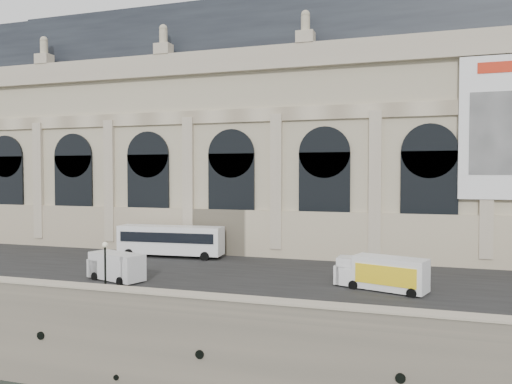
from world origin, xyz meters
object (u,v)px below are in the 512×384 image
(van_c, at_px, (365,272))
(box_truck, at_px, (385,274))
(van_b, at_px, (114,266))
(bus_left, at_px, (170,240))
(lamp_right, at_px, (105,269))

(van_c, xyz_separation_m, box_truck, (1.58, -1.06, 0.15))
(van_b, height_order, box_truck, box_truck)
(box_truck, bearing_deg, van_b, -172.22)
(bus_left, distance_m, van_c, 22.22)
(box_truck, bearing_deg, bus_left, 158.74)
(van_b, bearing_deg, van_c, 11.35)
(van_b, xyz_separation_m, lamp_right, (2.37, -4.72, 0.78))
(lamp_right, bearing_deg, van_b, 116.70)
(bus_left, relative_size, lamp_right, 2.91)
(box_truck, relative_size, lamp_right, 1.71)
(bus_left, bearing_deg, box_truck, -21.26)
(bus_left, relative_size, box_truck, 1.70)
(van_c, height_order, box_truck, box_truck)
(bus_left, xyz_separation_m, van_b, (0.86, -11.67, -0.68))
(van_b, relative_size, van_c, 1.07)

